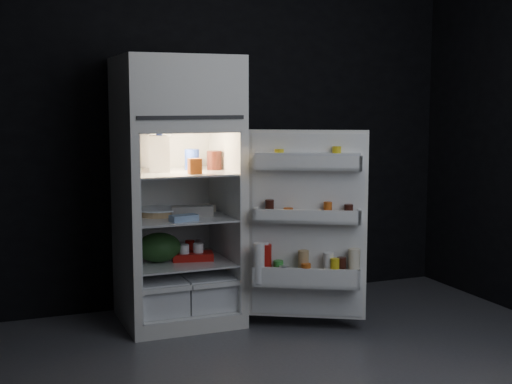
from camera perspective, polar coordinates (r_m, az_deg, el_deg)
name	(u,v)px	position (r m, az deg, el deg)	size (l,w,h in m)	color
floor	(297,383)	(3.93, 3.34, -15.00)	(4.00, 3.40, 0.00)	#525257
wall_back	(200,121)	(5.23, -4.54, 5.72)	(4.00, 0.00, 2.70)	black
refrigerator	(176,181)	(4.81, -6.41, 0.85)	(0.76, 0.71, 1.78)	white
fridge_door	(307,228)	(4.58, 4.11, -2.92)	(0.72, 0.52, 1.22)	white
milk_jug	(160,154)	(4.75, -7.73, 3.06)	(0.13, 0.13, 0.24)	white
mayo_jar	(192,159)	(4.87, -5.15, 2.61)	(0.10, 0.10, 0.14)	#1E38A6
jam_jar	(214,160)	(4.86, -3.36, 2.55)	(0.10, 0.10, 0.13)	black
amber_bottle	(133,155)	(4.79, -9.82, 2.93)	(0.08, 0.08, 0.22)	#A9601B
small_carton	(195,166)	(4.59, -4.92, 2.07)	(0.08, 0.06, 0.10)	#C05516
egg_carton	(192,211)	(4.78, -5.13, -1.53)	(0.28, 0.10, 0.07)	gray
pie	(158,213)	(4.83, -7.83, -1.64)	(0.27, 0.27, 0.04)	tan
flat_package	(184,218)	(4.60, -5.79, -2.08)	(0.18, 0.09, 0.04)	#7E9DC3
wrapped_pkg	(205,208)	(4.95, -4.08, -1.32)	(0.11, 0.10, 0.05)	beige
produce_bag	(159,247)	(4.79, -7.79, -4.42)	(0.30, 0.25, 0.20)	#193815
yogurt_tray	(193,256)	(4.84, -5.09, -5.15)	(0.27, 0.15, 0.05)	#A1130D
small_can_red	(190,247)	(5.06, -5.32, -4.38)	(0.07, 0.07, 0.09)	#A1130D
small_can_silver	(200,246)	(5.08, -4.49, -4.32)	(0.06, 0.06, 0.09)	silver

